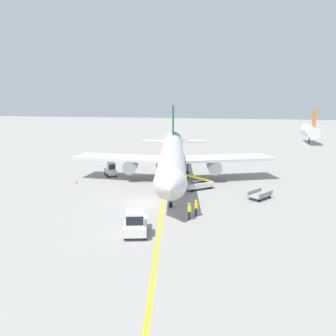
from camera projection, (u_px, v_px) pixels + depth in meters
name	position (u px, v px, depth m)	size (l,w,h in m)	color
ground_plane	(145.00, 203.00, 38.12)	(300.00, 300.00, 0.00)	gray
taxi_line_yellow	(164.00, 192.00, 42.71)	(0.30, 80.00, 0.01)	yellow
airliner	(172.00, 156.00, 47.86)	(28.21, 35.24, 10.10)	silver
pushback_tug	(136.00, 223.00, 29.35)	(2.69, 3.95, 2.20)	silver
baggage_tug_near_wing	(111.00, 170.00, 50.88)	(2.45, 2.71, 2.10)	silver
belt_loader_forward_hold	(197.00, 183.00, 43.66)	(4.65, 4.14, 2.59)	silver
baggage_cart_loaded	(260.00, 195.00, 39.63)	(2.93, 3.49, 0.94)	#A5A5A8
ground_crew_marshaller	(196.00, 208.00, 33.78)	(0.36, 0.24, 1.70)	#26262D
ground_crew_wing_walker	(189.00, 211.00, 32.81)	(0.36, 0.24, 1.70)	#26262D
safety_cone_nose_left	(169.00, 185.00, 45.05)	(0.36, 0.36, 0.44)	orange
safety_cone_nose_right	(77.00, 182.00, 46.79)	(0.36, 0.36, 0.44)	orange
safety_cone_wingtip_left	(140.00, 180.00, 48.06)	(0.36, 0.36, 0.44)	orange
distant_aircraft_far_left	(310.00, 131.00, 85.75)	(3.00, 10.10, 8.80)	silver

